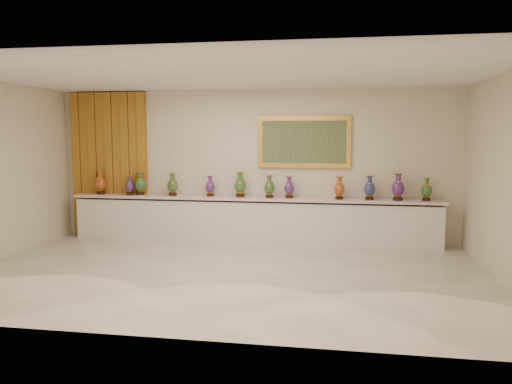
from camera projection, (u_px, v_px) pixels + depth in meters
ground at (226, 273)px, 7.65m from camera, size 8.00×8.00×0.00m
room at (139, 161)px, 10.25m from camera, size 8.00×8.00×8.00m
counter at (252, 220)px, 9.82m from camera, size 7.28×0.48×0.90m
vase_0 at (101, 183)px, 10.26m from camera, size 0.25×0.25×0.49m
vase_1 at (130, 186)px, 10.13m from camera, size 0.23×0.23×0.39m
vase_2 at (140, 184)px, 10.13m from camera, size 0.24×0.24×0.48m
vase_3 at (173, 185)px, 10.01m from camera, size 0.23×0.23×0.46m
vase_4 at (210, 187)px, 9.90m from camera, size 0.19×0.19×0.41m
vase_5 at (240, 186)px, 9.79m from camera, size 0.23×0.23×0.49m
vase_6 at (269, 188)px, 9.66m from camera, size 0.22×0.22×0.44m
vase_7 at (289, 188)px, 9.65m from camera, size 0.26×0.26×0.42m
vase_8 at (339, 189)px, 9.43m from camera, size 0.26×0.26×0.44m
vase_9 at (369, 189)px, 9.37m from camera, size 0.27×0.27×0.46m
vase_10 at (398, 188)px, 9.27m from camera, size 0.27×0.27×0.51m
vase_11 at (427, 190)px, 9.22m from camera, size 0.25×0.25×0.43m
label_card at (140, 196)px, 10.00m from camera, size 0.10×0.06×0.00m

